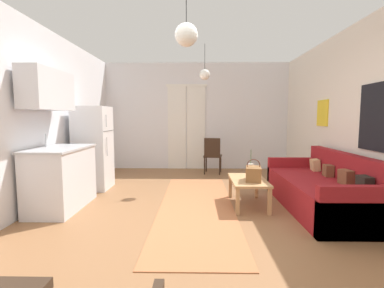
% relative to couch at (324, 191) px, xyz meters
% --- Properties ---
extents(ground_plane, '(5.33, 8.21, 0.10)m').
position_rel_couch_xyz_m(ground_plane, '(-1.89, -0.60, -0.32)').
color(ground_plane, '#8E603D').
extents(wall_back, '(4.93, 0.13, 2.76)m').
position_rel_couch_xyz_m(wall_back, '(-1.90, 3.26, 1.10)').
color(wall_back, silver).
rests_on(wall_back, ground_plane).
extents(wall_left, '(0.12, 7.81, 2.76)m').
position_rel_couch_xyz_m(wall_left, '(-4.31, -0.60, 1.11)').
color(wall_left, silver).
rests_on(wall_left, ground_plane).
extents(area_rug, '(1.11, 3.60, 0.01)m').
position_rel_couch_xyz_m(area_rug, '(-1.90, 0.06, -0.27)').
color(area_rug, '#B26B42').
rests_on(area_rug, ground_plane).
extents(couch, '(0.95, 2.19, 0.83)m').
position_rel_couch_xyz_m(couch, '(0.00, 0.00, 0.00)').
color(couch, maroon).
rests_on(couch, ground_plane).
extents(coffee_table, '(0.52, 0.92, 0.42)m').
position_rel_couch_xyz_m(coffee_table, '(-1.10, 0.14, 0.09)').
color(coffee_table, tan).
rests_on(coffee_table, ground_plane).
extents(bamboo_vase, '(0.09, 0.09, 0.45)m').
position_rel_couch_xyz_m(bamboo_vase, '(-1.05, 0.21, 0.26)').
color(bamboo_vase, beige).
rests_on(bamboo_vase, coffee_table).
extents(handbag, '(0.27, 0.35, 0.33)m').
position_rel_couch_xyz_m(handbag, '(-1.04, 0.02, 0.25)').
color(handbag, brown).
rests_on(handbag, coffee_table).
extents(refrigerator, '(0.63, 0.63, 1.56)m').
position_rel_couch_xyz_m(refrigerator, '(-3.85, 1.13, 0.51)').
color(refrigerator, white).
rests_on(refrigerator, ground_plane).
extents(kitchen_counter, '(0.63, 1.18, 2.04)m').
position_rel_couch_xyz_m(kitchen_counter, '(-3.93, -0.03, 0.49)').
color(kitchen_counter, silver).
rests_on(kitchen_counter, ground_plane).
extents(accent_chair, '(0.48, 0.46, 0.87)m').
position_rel_couch_xyz_m(accent_chair, '(-1.51, 2.51, 0.21)').
color(accent_chair, black).
rests_on(accent_chair, ground_plane).
extents(pendant_lamp_near, '(0.24, 0.24, 0.68)m').
position_rel_couch_xyz_m(pendant_lamp_near, '(-2.00, -1.11, 1.93)').
color(pendant_lamp_near, black).
extents(pendant_lamp_far, '(0.21, 0.21, 0.68)m').
position_rel_couch_xyz_m(pendant_lamp_far, '(-1.74, 1.40, 1.91)').
color(pendant_lamp_far, black).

